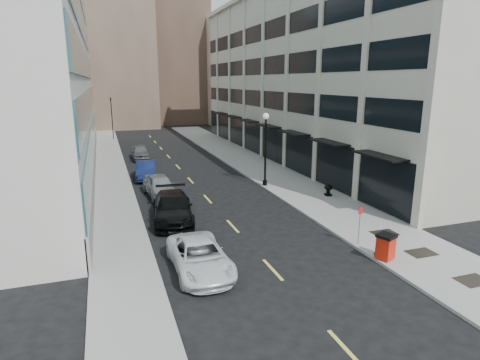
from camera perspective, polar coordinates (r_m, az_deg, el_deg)
ground at (r=17.40m, az=7.38°, el=-15.32°), size 160.00×160.00×0.00m
sidewalk_right at (r=37.45m, az=4.23°, el=0.96°), size 5.00×80.00×0.15m
sidewalk_left at (r=34.56m, az=-17.65°, el=-0.78°), size 3.00×80.00×0.15m
building_right at (r=47.02m, az=11.93°, el=14.30°), size 15.30×46.50×18.25m
skyline_tan_near at (r=81.76m, az=-17.66°, el=17.21°), size 14.00×18.00×28.00m
skyline_brown at (r=87.23m, az=-9.54°, el=19.39°), size 12.00×16.00×34.00m
skyline_tan_far at (r=91.83m, az=-24.15°, el=14.36°), size 12.00×14.00×22.00m
skyline_stone at (r=83.35m, az=-1.59°, el=15.00°), size 10.00×14.00×20.00m
grate_near at (r=20.32m, az=30.22°, el=-12.24°), size 1.40×1.00×0.01m
grate_mid at (r=22.16m, az=24.37°, el=-9.41°), size 1.40×1.00×0.01m
grate_far at (r=24.09m, az=19.84°, el=-7.12°), size 1.40×1.00×0.01m
road_centerline at (r=32.42m, az=-5.95°, el=-1.26°), size 0.15×68.20×0.01m
traffic_signal at (r=61.60m, az=-17.92°, el=10.73°), size 0.66×0.66×6.98m
car_white_van at (r=18.58m, az=-5.74°, el=-10.80°), size 2.40×5.15×1.43m
car_black_pickup at (r=25.17m, az=-9.56°, el=-3.90°), size 3.05×6.03×1.68m
car_silver_sedan at (r=30.57m, az=-11.34°, el=-0.81°), size 2.35×5.00×1.65m
car_blue_sedan at (r=36.44m, az=-13.24°, el=1.38°), size 2.16×4.85×1.55m
car_grey_sedan at (r=45.66m, az=-14.02°, el=3.86°), size 1.90×4.70×1.60m
trash_bin at (r=20.53m, az=20.00°, el=-8.81°), size 1.00×1.00×1.25m
lamppost at (r=32.15m, az=3.65°, el=5.34°), size 0.50×0.50×6.00m
sign_post at (r=21.68m, az=16.69°, el=-5.28°), size 0.25×0.06×2.14m
urn_planter at (r=30.46m, az=12.45°, el=-1.25°), size 0.60×0.60×0.84m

